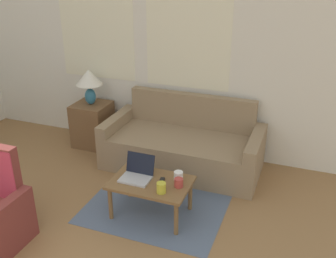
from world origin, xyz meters
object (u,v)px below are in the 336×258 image
cup_white (179,183)px  tv_remote (161,182)px  cup_navy (161,188)px  cup_yellow (178,176)px  table_lamp (89,80)px  laptop (137,173)px  coffee_table (151,186)px  couch (184,146)px

cup_white → tv_remote: bearing=178.1°
cup_navy → tv_remote: (-0.07, 0.16, -0.04)m
cup_yellow → cup_white: size_ratio=1.07×
table_lamp → laptop: (1.26, -1.22, -0.50)m
table_lamp → coffee_table: table_lamp is taller
laptop → cup_yellow: laptop is taller
table_lamp → tv_remote: table_lamp is taller
coffee_table → table_lamp: bearing=138.8°
couch → cup_yellow: 1.05m
cup_navy → cup_white: cup_navy is taller
coffee_table → cup_navy: 0.25m
couch → coffee_table: couch is taller
table_lamp → cup_white: 2.16m
table_lamp → cup_navy: (1.59, -1.38, -0.50)m
coffee_table → cup_white: (0.30, 0.01, 0.09)m
cup_navy → cup_white: 0.20m
coffee_table → cup_navy: size_ratio=7.64×
coffee_table → cup_navy: cup_navy is taller
couch → cup_navy: couch is taller
table_lamp → cup_white: (1.71, -1.23, -0.51)m
tv_remote → cup_navy: bearing=-68.2°
couch → tv_remote: 1.12m
laptop → cup_navy: 0.37m
couch → tv_remote: bearing=-83.1°
laptop → cup_navy: size_ratio=2.88×
table_lamp → laptop: bearing=-44.1°
cup_white → cup_yellow: bearing=110.8°
couch → cup_navy: 1.29m
couch → cup_yellow: (0.28, -0.99, 0.18)m
table_lamp → coffee_table: size_ratio=0.60×
table_lamp → cup_yellow: bearing=-33.8°
tv_remote → laptop: bearing=179.6°
cup_white → tv_remote: (-0.19, 0.01, -0.03)m
cup_yellow → tv_remote: 0.18m
table_lamp → cup_navy: 2.16m
cup_yellow → tv_remote: cup_yellow is taller
laptop → cup_white: bearing=-1.0°
tv_remote → coffee_table: bearing=-171.4°
cup_white → coffee_table: bearing=-178.0°
laptop → cup_yellow: bearing=14.4°
cup_navy → cup_yellow: size_ratio=1.10×
cup_yellow → cup_white: bearing=-69.2°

